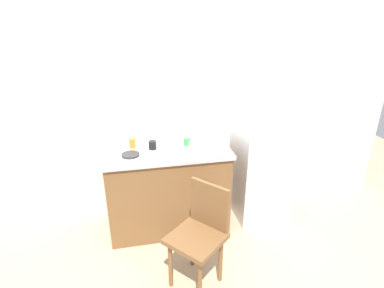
{
  "coord_description": "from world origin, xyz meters",
  "views": [
    {
      "loc": [
        -0.63,
        -2.11,
        2.11
      ],
      "look_at": [
        -0.07,
        0.6,
        0.95
      ],
      "focal_mm": 28.27,
      "sensor_mm": 36.0,
      "label": 1
    }
  ],
  "objects_px": {
    "refrigerator": "(262,156)",
    "cup_black": "(152,145)",
    "dish_tray": "(204,147)",
    "hotplate": "(131,155)",
    "chair": "(200,232)",
    "cup_orange": "(132,143)",
    "cup_green": "(187,142)"
  },
  "relations": [
    {
      "from": "refrigerator",
      "to": "cup_orange",
      "type": "relative_size",
      "value": 14.48
    },
    {
      "from": "chair",
      "to": "cup_green",
      "type": "xyz_separation_m",
      "value": [
        0.06,
        0.87,
        0.44
      ]
    },
    {
      "from": "cup_green",
      "to": "refrigerator",
      "type": "bearing_deg",
      "value": -2.85
    },
    {
      "from": "refrigerator",
      "to": "cup_black",
      "type": "height_order",
      "value": "refrigerator"
    },
    {
      "from": "chair",
      "to": "cup_black",
      "type": "bearing_deg",
      "value": 158.47
    },
    {
      "from": "chair",
      "to": "refrigerator",
      "type": "bearing_deg",
      "value": 92.25
    },
    {
      "from": "hotplate",
      "to": "cup_green",
      "type": "relative_size",
      "value": 2.24
    },
    {
      "from": "hotplate",
      "to": "cup_orange",
      "type": "height_order",
      "value": "cup_orange"
    },
    {
      "from": "dish_tray",
      "to": "hotplate",
      "type": "relative_size",
      "value": 1.65
    },
    {
      "from": "dish_tray",
      "to": "cup_green",
      "type": "xyz_separation_m",
      "value": [
        -0.15,
        0.14,
        0.01
      ]
    },
    {
      "from": "refrigerator",
      "to": "cup_orange",
      "type": "height_order",
      "value": "refrigerator"
    },
    {
      "from": "cup_green",
      "to": "cup_black",
      "type": "height_order",
      "value": "cup_black"
    },
    {
      "from": "cup_orange",
      "to": "dish_tray",
      "type": "bearing_deg",
      "value": -13.96
    },
    {
      "from": "hotplate",
      "to": "cup_black",
      "type": "height_order",
      "value": "cup_black"
    },
    {
      "from": "cup_orange",
      "to": "cup_green",
      "type": "bearing_deg",
      "value": -3.67
    },
    {
      "from": "refrigerator",
      "to": "cup_green",
      "type": "distance_m",
      "value": 0.85
    },
    {
      "from": "chair",
      "to": "cup_green",
      "type": "relative_size",
      "value": 11.75
    },
    {
      "from": "hotplate",
      "to": "refrigerator",
      "type": "bearing_deg",
      "value": 4.59
    },
    {
      "from": "chair",
      "to": "cup_orange",
      "type": "relative_size",
      "value": 8.95
    },
    {
      "from": "cup_black",
      "to": "dish_tray",
      "type": "bearing_deg",
      "value": -11.63
    },
    {
      "from": "chair",
      "to": "cup_orange",
      "type": "xyz_separation_m",
      "value": [
        -0.49,
        0.91,
        0.46
      ]
    },
    {
      "from": "cup_black",
      "to": "cup_orange",
      "type": "bearing_deg",
      "value": 160.26
    },
    {
      "from": "chair",
      "to": "cup_black",
      "type": "height_order",
      "value": "cup_black"
    },
    {
      "from": "hotplate",
      "to": "chair",
      "type": "bearing_deg",
      "value": -54.32
    },
    {
      "from": "chair",
      "to": "cup_green",
      "type": "height_order",
      "value": "cup_green"
    },
    {
      "from": "cup_green",
      "to": "cup_black",
      "type": "distance_m",
      "value": 0.36
    },
    {
      "from": "cup_orange",
      "to": "chair",
      "type": "bearing_deg",
      "value": -61.47
    },
    {
      "from": "refrigerator",
      "to": "hotplate",
      "type": "height_order",
      "value": "refrigerator"
    },
    {
      "from": "chair",
      "to": "cup_orange",
      "type": "height_order",
      "value": "cup_orange"
    },
    {
      "from": "dish_tray",
      "to": "hotplate",
      "type": "height_order",
      "value": "dish_tray"
    },
    {
      "from": "cup_green",
      "to": "cup_black",
      "type": "bearing_deg",
      "value": -174.46
    },
    {
      "from": "cup_green",
      "to": "hotplate",
      "type": "bearing_deg",
      "value": -165.12
    }
  ]
}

